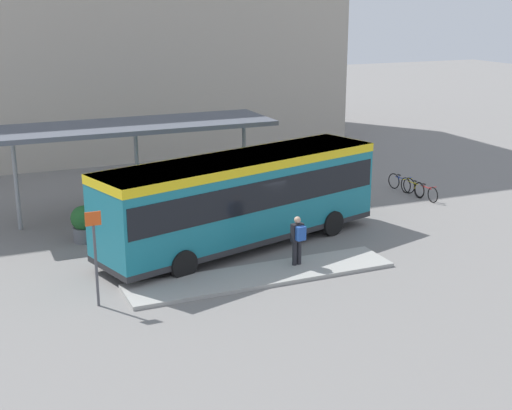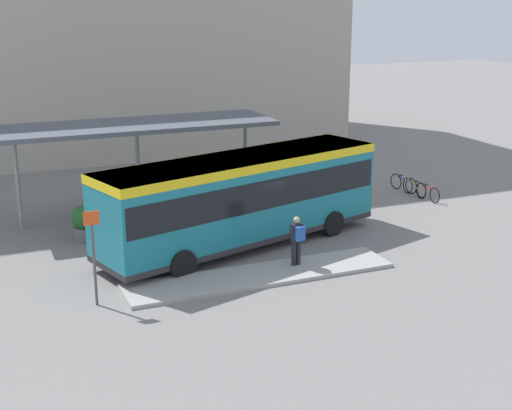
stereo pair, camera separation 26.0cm
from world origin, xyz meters
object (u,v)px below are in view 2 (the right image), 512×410
Objects in this scene: bicycle_blue at (403,183)px; platform_sign at (94,254)px; pedestrian_waiting at (297,238)px; potted_planter_near_shelter at (84,223)px; bicycle_yellow at (414,188)px; city_bus at (242,195)px; bicycle_red at (428,192)px.

bicycle_blue is 0.60× the size of platform_sign.
potted_planter_near_shelter is (-5.84, 5.44, -0.37)m from pedestrian_waiting.
bicycle_yellow is at bearing 22.57° from platform_sign.
pedestrian_waiting is at bearing 122.43° from bicycle_yellow.
city_bus is 3.90× the size of platform_sign.
bicycle_red is 1.22× the size of potted_planter_near_shelter.
pedestrian_waiting is at bearing -60.81° from bicycle_red.
bicycle_blue is at bearing -177.02° from bicycle_red.
platform_sign reaches higher than bicycle_blue.
city_bus reaches higher than pedestrian_waiting.
bicycle_red is 14.61m from potted_planter_near_shelter.
bicycle_red is 0.58× the size of platform_sign.
potted_planter_near_shelter is at bearing 83.43° from platform_sign.
city_bus is at bearing 28.50° from platform_sign.
potted_planter_near_shelter is at bearing -92.32° from bicycle_red.
bicycle_red is 0.97× the size of bicycle_yellow.
bicycle_red is at bearing -174.37° from bicycle_yellow.
bicycle_blue is 14.55m from potted_planter_near_shelter.
bicycle_yellow is 14.50m from potted_planter_near_shelter.
city_bus is 6.76× the size of bicycle_red.
bicycle_blue is at bearing -59.46° from pedestrian_waiting.
potted_planter_near_shelter is at bearing 39.50° from pedestrian_waiting.
bicycle_blue is at bearing -1.86° from bicycle_yellow.
platform_sign reaches higher than bicycle_yellow.
bicycle_red is at bearing -2.50° from city_bus.
platform_sign is at bearing 85.66° from pedestrian_waiting.
platform_sign is at bearing -96.57° from potted_planter_near_shelter.
city_bus is 6.49m from platform_sign.
platform_sign is (-15.27, -5.45, 1.21)m from bicycle_red.
bicycle_red is at bearing -1.37° from potted_planter_near_shelter.
city_bus reaches higher than bicycle_blue.
city_bus is at bearing -77.11° from bicycle_red.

